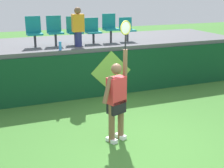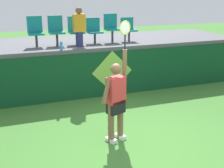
{
  "view_description": "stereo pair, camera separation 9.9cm",
  "coord_description": "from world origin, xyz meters",
  "px_view_note": "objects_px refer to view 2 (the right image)",
  "views": [
    {
      "loc": [
        -2.62,
        -5.04,
        3.05
      ],
      "look_at": [
        -0.2,
        1.12,
        1.01
      ],
      "focal_mm": 48.67,
      "sensor_mm": 36.0,
      "label": 1
    },
    {
      "loc": [
        -2.53,
        -5.07,
        3.05
      ],
      "look_at": [
        -0.2,
        1.12,
        1.01
      ],
      "focal_mm": 48.67,
      "sensor_mm": 36.0,
      "label": 2
    }
  ],
  "objects_px": {
    "water_bottle": "(61,46)",
    "stadium_chair_5": "(128,28)",
    "tennis_ball": "(117,134)",
    "stadium_chair_0": "(35,30)",
    "stadium_chair_1": "(56,29)",
    "spectator_0": "(79,26)",
    "stadium_chair_3": "(94,30)",
    "stadium_chair_4": "(112,26)",
    "tennis_player": "(116,98)",
    "stadium_chair_2": "(76,29)"
  },
  "relations": [
    {
      "from": "water_bottle",
      "to": "stadium_chair_5",
      "type": "xyz_separation_m",
      "value": [
        2.38,
        0.8,
        0.3
      ]
    },
    {
      "from": "tennis_ball",
      "to": "stadium_chair_0",
      "type": "height_order",
      "value": "stadium_chair_0"
    },
    {
      "from": "stadium_chair_1",
      "to": "spectator_0",
      "type": "xyz_separation_m",
      "value": [
        0.6,
        -0.43,
        0.12
      ]
    },
    {
      "from": "stadium_chair_3",
      "to": "stadium_chair_4",
      "type": "height_order",
      "value": "stadium_chair_4"
    },
    {
      "from": "tennis_ball",
      "to": "spectator_0",
      "type": "xyz_separation_m",
      "value": [
        0.02,
        3.09,
        2.03
      ]
    },
    {
      "from": "stadium_chair_4",
      "to": "tennis_player",
      "type": "bearing_deg",
      "value": -109.18
    },
    {
      "from": "tennis_player",
      "to": "spectator_0",
      "type": "bearing_deg",
      "value": 87.86
    },
    {
      "from": "water_bottle",
      "to": "spectator_0",
      "type": "xyz_separation_m",
      "value": [
        0.63,
        0.38,
        0.48
      ]
    },
    {
      "from": "water_bottle",
      "to": "stadium_chair_0",
      "type": "xyz_separation_m",
      "value": [
        -0.58,
        0.81,
        0.36
      ]
    },
    {
      "from": "water_bottle",
      "to": "stadium_chair_5",
      "type": "bearing_deg",
      "value": 18.63
    },
    {
      "from": "spectator_0",
      "to": "stadium_chair_1",
      "type": "bearing_deg",
      "value": 144.6
    },
    {
      "from": "stadium_chair_3",
      "to": "stadium_chair_4",
      "type": "relative_size",
      "value": 0.87
    },
    {
      "from": "stadium_chair_4",
      "to": "stadium_chair_5",
      "type": "height_order",
      "value": "stadium_chair_4"
    },
    {
      "from": "water_bottle",
      "to": "stadium_chair_1",
      "type": "bearing_deg",
      "value": 87.83
    },
    {
      "from": "tennis_player",
      "to": "tennis_ball",
      "type": "xyz_separation_m",
      "value": [
        0.1,
        0.19,
        -0.91
      ]
    },
    {
      "from": "tennis_player",
      "to": "stadium_chair_5",
      "type": "xyz_separation_m",
      "value": [
        1.87,
        3.7,
        0.94
      ]
    },
    {
      "from": "stadium_chair_2",
      "to": "stadium_chair_4",
      "type": "relative_size",
      "value": 0.94
    },
    {
      "from": "stadium_chair_2",
      "to": "stadium_chair_4",
      "type": "bearing_deg",
      "value": -0.01
    },
    {
      "from": "stadium_chair_4",
      "to": "spectator_0",
      "type": "height_order",
      "value": "spectator_0"
    },
    {
      "from": "stadium_chair_5",
      "to": "tennis_ball",
      "type": "bearing_deg",
      "value": -116.73
    },
    {
      "from": "stadium_chair_1",
      "to": "stadium_chair_3",
      "type": "bearing_deg",
      "value": -0.26
    },
    {
      "from": "stadium_chair_1",
      "to": "tennis_player",
      "type": "bearing_deg",
      "value": -82.6
    },
    {
      "from": "water_bottle",
      "to": "tennis_player",
      "type": "bearing_deg",
      "value": -79.97
    },
    {
      "from": "stadium_chair_0",
      "to": "stadium_chair_4",
      "type": "distance_m",
      "value": 2.38
    },
    {
      "from": "tennis_player",
      "to": "tennis_ball",
      "type": "relative_size",
      "value": 37.82
    },
    {
      "from": "stadium_chair_2",
      "to": "stadium_chair_5",
      "type": "bearing_deg",
      "value": -0.24
    },
    {
      "from": "stadium_chair_5",
      "to": "stadium_chair_3",
      "type": "bearing_deg",
      "value": 179.84
    },
    {
      "from": "stadium_chair_1",
      "to": "stadium_chair_3",
      "type": "height_order",
      "value": "stadium_chair_1"
    },
    {
      "from": "stadium_chair_1",
      "to": "stadium_chair_0",
      "type": "bearing_deg",
      "value": 179.9
    },
    {
      "from": "tennis_player",
      "to": "stadium_chair_0",
      "type": "bearing_deg",
      "value": 106.34
    },
    {
      "from": "tennis_ball",
      "to": "stadium_chair_3",
      "type": "height_order",
      "value": "stadium_chair_3"
    },
    {
      "from": "stadium_chair_1",
      "to": "stadium_chair_4",
      "type": "xyz_separation_m",
      "value": [
        1.77,
        -0.0,
        0.02
      ]
    },
    {
      "from": "stadium_chair_3",
      "to": "stadium_chair_5",
      "type": "height_order",
      "value": "stadium_chair_3"
    },
    {
      "from": "stadium_chair_4",
      "to": "stadium_chair_1",
      "type": "bearing_deg",
      "value": 179.95
    },
    {
      "from": "stadium_chair_1",
      "to": "stadium_chair_3",
      "type": "xyz_separation_m",
      "value": [
        1.18,
        -0.01,
        -0.06
      ]
    },
    {
      "from": "tennis_ball",
      "to": "stadium_chair_3",
      "type": "xyz_separation_m",
      "value": [
        0.6,
        3.51,
        1.86
      ]
    },
    {
      "from": "tennis_ball",
      "to": "stadium_chair_5",
      "type": "height_order",
      "value": "stadium_chair_5"
    },
    {
      "from": "water_bottle",
      "to": "stadium_chair_3",
      "type": "relative_size",
      "value": 0.3
    },
    {
      "from": "stadium_chair_1",
      "to": "stadium_chair_4",
      "type": "height_order",
      "value": "stadium_chair_4"
    },
    {
      "from": "tennis_ball",
      "to": "stadium_chair_2",
      "type": "height_order",
      "value": "stadium_chair_2"
    },
    {
      "from": "tennis_player",
      "to": "stadium_chair_0",
      "type": "relative_size",
      "value": 2.85
    },
    {
      "from": "tennis_player",
      "to": "stadium_chair_1",
      "type": "height_order",
      "value": "tennis_player"
    },
    {
      "from": "stadium_chair_0",
      "to": "stadium_chair_3",
      "type": "xyz_separation_m",
      "value": [
        1.79,
        -0.01,
        -0.05
      ]
    },
    {
      "from": "tennis_ball",
      "to": "stadium_chair_3",
      "type": "distance_m",
      "value": 4.02
    },
    {
      "from": "water_bottle",
      "to": "spectator_0",
      "type": "relative_size",
      "value": 0.21
    },
    {
      "from": "stadium_chair_2",
      "to": "stadium_chair_3",
      "type": "height_order",
      "value": "stadium_chair_2"
    },
    {
      "from": "stadium_chair_3",
      "to": "stadium_chair_5",
      "type": "xyz_separation_m",
      "value": [
        1.17,
        -0.0,
        -0.0
      ]
    },
    {
      "from": "stadium_chair_0",
      "to": "stadium_chair_1",
      "type": "relative_size",
      "value": 1.0
    },
    {
      "from": "water_bottle",
      "to": "stadium_chair_2",
      "type": "xyz_separation_m",
      "value": [
        0.63,
        0.81,
        0.34
      ]
    },
    {
      "from": "tennis_ball",
      "to": "stadium_chair_5",
      "type": "relative_size",
      "value": 0.09
    }
  ]
}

